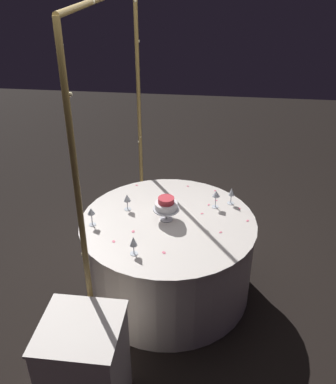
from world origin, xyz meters
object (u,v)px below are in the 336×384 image
Objects in this scene: decorative_arch at (116,125)px; side_table at (86,370)px; wine_glass_0 at (91,212)px; main_table at (168,256)px; wine_glass_4 at (127,198)px; wine_glass_1 at (231,193)px; wine_glass_2 at (216,195)px; tiered_cake at (166,205)px; wine_glass_3 at (133,242)px.

decorative_arch reaches higher than side_table.
wine_glass_0 is (1.11, 0.23, 0.47)m from side_table.
wine_glass_4 is (0.14, 0.37, 0.48)m from main_table.
decorative_arch reaches higher than wine_glass_1.
wine_glass_2 is at bearing -68.22° from wine_glass_0.
wine_glass_0 is (-0.15, 0.59, -0.02)m from tiered_cake.
wine_glass_2 is 1.06× the size of wine_glass_3.
wine_glass_1 is at bearing -56.67° from main_table.
wine_glass_1 is 0.95× the size of wine_glass_2.
wine_glass_2 reaches higher than side_table.
side_table is 0.91m from wine_glass_3.
wine_glass_0 is 1.08m from wine_glass_2.
decorative_arch is at bearing 89.84° from main_table.
wine_glass_3 is (-0.34, -0.41, -0.01)m from wine_glass_0.
wine_glass_3 reaches higher than wine_glass_4.
decorative_arch is 1.67× the size of main_table.
wine_glass_4 is at bearing 71.67° from tiered_cake.
wine_glass_3 is (-0.47, 0.20, 0.48)m from main_table.
decorative_arch is at bearing 22.62° from wine_glass_3.
wine_glass_2 reaches higher than wine_glass_3.
wine_glass_3 is (-0.81, 0.72, -0.00)m from wine_glass_1.
decorative_arch is at bearing 169.75° from wine_glass_4.
side_table is at bearing 179.72° from wine_glass_4.
tiered_cake is 1.44× the size of wine_glass_3.
wine_glass_2 is 1.08× the size of wine_glass_4.
wine_glass_2 is (0.25, -0.41, -0.01)m from tiered_cake.
side_table is at bearing 150.33° from wine_glass_1.
side_table is at bearing -179.18° from decorative_arch.
wine_glass_3 is (0.77, -0.18, 0.46)m from side_table.
main_table is 9.61× the size of wine_glass_1.
side_table is 5.27× the size of wine_glass_4.
decorative_arch reaches higher than wine_glass_0.
wine_glass_4 is (0.14, -0.02, -0.72)m from decorative_arch.
wine_glass_1 is (0.32, -0.54, -0.03)m from tiered_cake.
tiered_cake is (0.02, 0.02, 0.51)m from main_table.
wine_glass_1 reaches higher than side_table.
side_table is 1.23m from wine_glass_0.
decorative_arch reaches higher than tiered_cake.
wine_glass_0 is 0.99× the size of wine_glass_2.
wine_glass_0 reaches higher than wine_glass_1.
wine_glass_4 is at bearing 103.04° from wine_glass_1.
tiered_cake is 1.36× the size of wine_glass_0.
side_table is at bearing 164.01° from tiered_cake.
wine_glass_0 is at bearing 104.42° from tiered_cake.
wine_glass_2 is at bearing -58.68° from tiered_cake.
main_table is 0.70m from wine_glass_3.
wine_glass_0 is at bearing 111.78° from wine_glass_2.
main_table is at bearing -77.74° from wine_glass_0.
decorative_arch is 15.34× the size of wine_glass_0.
tiered_cake reaches higher than wine_glass_3.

